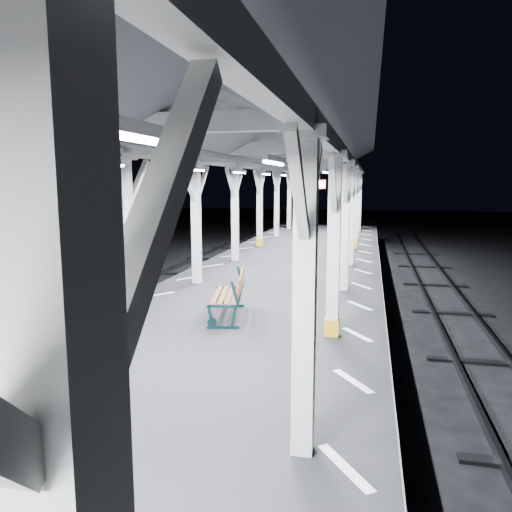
% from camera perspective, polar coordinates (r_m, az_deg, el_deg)
% --- Properties ---
extents(ground, '(120.00, 120.00, 0.00)m').
position_cam_1_polar(ground, '(8.25, -7.50, -18.96)').
color(ground, black).
rests_on(ground, ground).
extents(platform, '(6.00, 50.00, 1.00)m').
position_cam_1_polar(platform, '(8.03, -7.57, -15.79)').
color(platform, black).
rests_on(platform, ground).
extents(hazard_stripes_left, '(1.00, 48.00, 0.01)m').
position_cam_1_polar(hazard_stripes_left, '(8.95, -22.75, -10.32)').
color(hazard_stripes_left, silver).
rests_on(hazard_stripes_left, platform).
extents(hazard_stripes_right, '(1.00, 48.00, 0.01)m').
position_cam_1_polar(hazard_stripes_right, '(7.39, 11.01, -13.85)').
color(hazard_stripes_right, silver).
rests_on(hazard_stripes_right, platform).
extents(canopy, '(5.40, 49.00, 4.65)m').
position_cam_1_polar(canopy, '(7.33, -8.28, 14.46)').
color(canopy, silver).
rests_on(canopy, platform).
extents(bench_mid, '(0.96, 1.82, 0.94)m').
position_cam_1_polar(bench_mid, '(10.32, -2.81, -4.32)').
color(bench_mid, black).
rests_on(bench_mid, platform).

